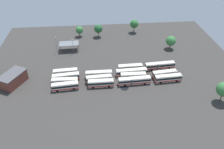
{
  "coord_description": "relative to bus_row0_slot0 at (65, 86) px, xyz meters",
  "views": [
    {
      "loc": [
        -9.69,
        -84.53,
        62.79
      ],
      "look_at": [
        -1.67,
        1.21,
        1.46
      ],
      "focal_mm": 36.75,
      "sensor_mm": 36.0,
      "label": 1
    }
  ],
  "objects": [
    {
      "name": "tree_east_edge",
      "position": [
        5.14,
        51.53,
        2.44
      ],
      "size": [
        4.56,
        4.56,
        6.51
      ],
      "color": "brown",
      "rests_on": "ground_plane"
    },
    {
      "name": "bus_row2_slot1",
      "position": [
        30.34,
        4.48,
        0.0
      ],
      "size": [
        11.55,
        2.69,
        3.35
      ],
      "color": "silver",
      "rests_on": "ground_plane"
    },
    {
      "name": "tree_west_edge",
      "position": [
        55.75,
        31.37,
        2.91
      ],
      "size": [
        5.44,
        5.44,
        7.41
      ],
      "color": "brown",
      "rests_on": "ground_plane"
    },
    {
      "name": "bus_row1_slot1",
      "position": [
        14.7,
        3.87,
        0.0
      ],
      "size": [
        11.65,
        3.05,
        3.35
      ],
      "color": "silver",
      "rests_on": "ground_plane"
    },
    {
      "name": "bus_row0_slot0",
      "position": [
        0.0,
        0.0,
        0.0
      ],
      "size": [
        11.5,
        3.48,
        3.35
      ],
      "color": "silver",
      "rests_on": "ground_plane"
    },
    {
      "name": "tree_northwest",
      "position": [
        16.55,
        50.03,
        3.4
      ],
      "size": [
        5.03,
        5.03,
        7.7
      ],
      "color": "brown",
      "rests_on": "ground_plane"
    },
    {
      "name": "bus_row0_slot3",
      "position": [
        -0.58,
        10.36,
        -0.0
      ],
      "size": [
        11.24,
        3.23,
        3.35
      ],
      "color": "silver",
      "rests_on": "ground_plane"
    },
    {
      "name": "puddle_back_corner",
      "position": [
        11.52,
        11.74,
        -1.77
      ],
      "size": [
        2.84,
        2.84,
        0.01
      ],
      "primitive_type": "cylinder",
      "color": "black",
      "rests_on": "ground_plane"
    },
    {
      "name": "bus_row1_slot0",
      "position": [
        15.37,
        0.64,
        -0.0
      ],
      "size": [
        11.19,
        2.6,
        3.35
      ],
      "color": "silver",
      "rests_on": "ground_plane"
    },
    {
      "name": "ground_plane",
      "position": [
        22.53,
        5.9,
        -1.78
      ],
      "size": [
        124.73,
        124.73,
        0.0
      ],
      "primitive_type": "plane",
      "color": "#383533"
    },
    {
      "name": "bus_row0_slot1",
      "position": [
        -0.37,
        3.28,
        0.0
      ],
      "size": [
        11.5,
        2.86,
        3.35
      ],
      "color": "silver",
      "rests_on": "ground_plane"
    },
    {
      "name": "bus_row2_slot0",
      "position": [
        30.23,
        1.1,
        0.0
      ],
      "size": [
        14.53,
        3.16,
        3.35
      ],
      "color": "silver",
      "rests_on": "ground_plane"
    },
    {
      "name": "bus_row1_slot2",
      "position": [
        14.81,
        7.4,
        0.0
      ],
      "size": [
        12.11,
        2.59,
        3.35
      ],
      "color": "silver",
      "rests_on": "ground_plane"
    },
    {
      "name": "lamp_post_mid_lot",
      "position": [
        2.19,
        30.54,
        2.86
      ],
      "size": [
        0.56,
        0.28,
        8.45
      ],
      "color": "slate",
      "rests_on": "ground_plane"
    },
    {
      "name": "tree_north_edge",
      "position": [
        39.19,
        54.3,
        3.82
      ],
      "size": [
        5.17,
        5.17,
        8.21
      ],
      "color": "brown",
      "rests_on": "ground_plane"
    },
    {
      "name": "bus_row3_slot1",
      "position": [
        45.03,
        4.93,
        -0.0
      ],
      "size": [
        11.45,
        3.62,
        3.35
      ],
      "color": "silver",
      "rests_on": "ground_plane"
    },
    {
      "name": "bus_row2_slot3",
      "position": [
        30.07,
        11.47,
        0.0
      ],
      "size": [
        11.69,
        2.86,
        3.35
      ],
      "color": "silver",
      "rests_on": "ground_plane"
    },
    {
      "name": "depot_building",
      "position": [
        -23.04,
        6.18,
        0.95
      ],
      "size": [
        11.87,
        13.93,
        5.41
      ],
      "color": "brown",
      "rests_on": "ground_plane"
    },
    {
      "name": "bus_row3_slot3",
      "position": [
        44.69,
        11.99,
        0.0
      ],
      "size": [
        14.57,
        3.5,
        3.35
      ],
      "color": "silver",
      "rests_on": "ground_plane"
    },
    {
      "name": "bus_row3_slot0",
      "position": [
        45.74,
        1.57,
        0.0
      ],
      "size": [
        12.18,
        3.3,
        3.35
      ],
      "color": "silver",
      "rests_on": "ground_plane"
    },
    {
      "name": "maintenance_shelter",
      "position": [
        -0.19,
        34.63,
        2.25
      ],
      "size": [
        10.63,
        6.27,
        4.23
      ],
      "color": "slate",
      "rests_on": "ground_plane"
    },
    {
      "name": "lamp_post_far_corner",
      "position": [
        -6.72,
        33.29,
        3.12
      ],
      "size": [
        0.56,
        0.28,
        8.95
      ],
      "color": "slate",
      "rests_on": "ground_plane"
    },
    {
      "name": "bus_row0_slot2",
      "position": [
        -0.14,
        6.77,
        0.0
      ],
      "size": [
        12.24,
        3.59,
        3.35
      ],
      "color": "silver",
      "rests_on": "ground_plane"
    },
    {
      "name": "puddle_centre_drain",
      "position": [
        25.57,
        -1.47,
        -1.77
      ],
      "size": [
        3.71,
        3.71,
        0.01
      ],
      "primitive_type": "cylinder",
      "color": "black",
      "rests_on": "ground_plane"
    },
    {
      "name": "tree_northeast",
      "position": [
        62.99,
        -13.41,
        4.27
      ],
      "size": [
        5.85,
        5.85,
        8.99
      ],
      "color": "brown",
      "rests_on": "ground_plane"
    },
    {
      "name": "bus_row2_slot2",
      "position": [
        29.98,
        7.73,
        0.0
      ],
      "size": [
        14.53,
        3.14,
        3.35
      ],
      "color": "silver",
      "rests_on": "ground_plane"
    }
  ]
}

